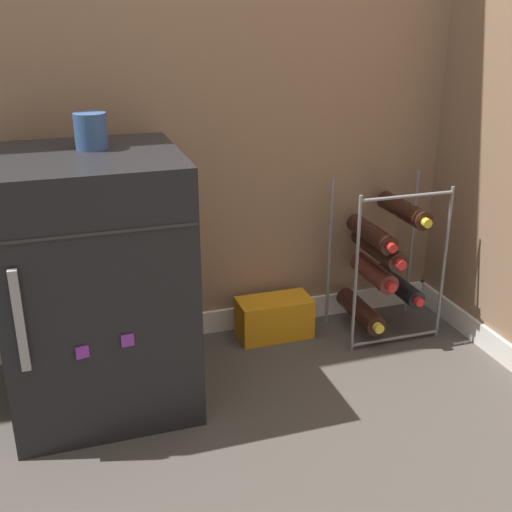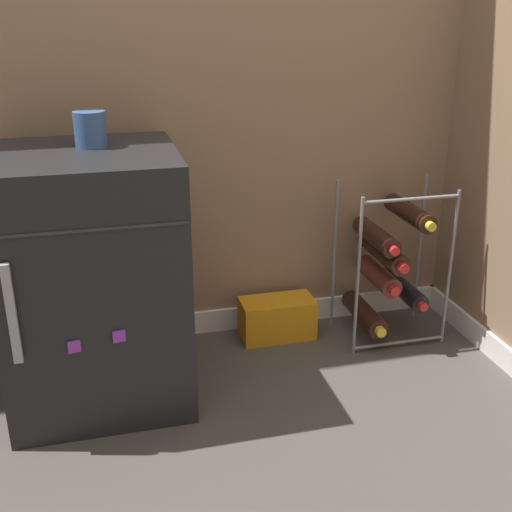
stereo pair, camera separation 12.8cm
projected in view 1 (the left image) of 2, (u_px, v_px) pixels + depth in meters
The scene contains 5 objects.
ground_plane at pixel (254, 433), 1.95m from camera, with size 14.00×14.00×0.00m, color #423D38.
mini_fridge at pixel (96, 283), 1.99m from camera, with size 0.55×0.55×0.81m.
wine_rack at pixel (381, 262), 2.44m from camera, with size 0.38×0.33×0.60m.
soda_box at pixel (274, 318), 2.49m from camera, with size 0.28×0.14×0.16m.
fridge_top_cup at pixel (91, 131), 1.88m from camera, with size 0.10×0.10×0.11m.
Camera 1 is at (-0.49, -1.53, 1.22)m, focal length 45.00 mm.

